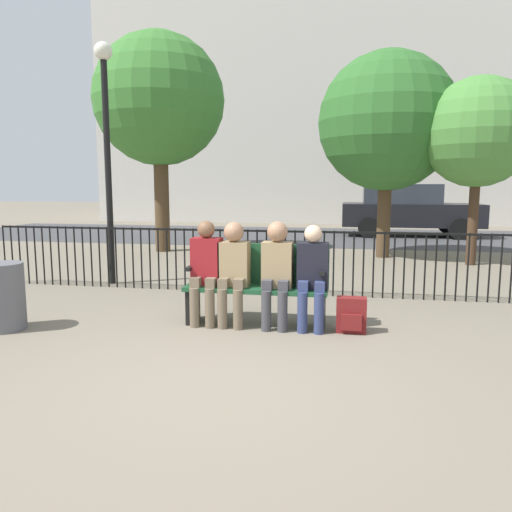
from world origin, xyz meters
TOP-DOWN VIEW (x-y plane):
  - ground_plane at (0.00, 0.00)m, footprint 80.00×80.00m
  - park_bench at (0.00, 1.89)m, footprint 1.63×0.45m
  - seated_person_0 at (-0.58, 1.76)m, footprint 0.34×0.39m
  - seated_person_1 at (-0.25, 1.76)m, footprint 0.34×0.39m
  - seated_person_2 at (0.25, 1.76)m, footprint 0.34×0.39m
  - seated_person_3 at (0.64, 1.76)m, footprint 0.34×0.39m
  - backpack at (1.08, 1.70)m, footprint 0.32×0.20m
  - fence_railing at (-0.02, 3.48)m, footprint 9.01×0.03m
  - tree_0 at (3.45, 6.90)m, footprint 2.13×2.13m
  - tree_1 at (-3.43, 7.74)m, footprint 3.05×3.05m
  - tree_2 at (1.77, 7.69)m, footprint 2.96×2.96m
  - lamp_post at (-2.76, 3.77)m, footprint 0.28×0.28m
  - street_surface at (0.00, 12.00)m, footprint 24.00×6.00m
  - parked_car_0 at (2.81, 12.61)m, footprint 4.20×1.94m
  - building_facade at (0.00, 20.00)m, footprint 20.00×6.00m
  - trash_bin at (-2.72, 1.10)m, footprint 0.46×0.46m

SIDE VIEW (x-z plane):
  - ground_plane at x=0.00m, z-range 0.00..0.00m
  - street_surface at x=0.00m, z-range 0.00..0.01m
  - backpack at x=1.08m, z-range 0.00..0.38m
  - trash_bin at x=-2.72m, z-range 0.00..0.75m
  - park_bench at x=0.00m, z-range 0.03..0.95m
  - fence_railing at x=-0.02m, z-range 0.08..1.03m
  - seated_person_3 at x=0.64m, z-range 0.07..1.23m
  - seated_person_0 at x=-0.58m, z-range 0.07..1.26m
  - seated_person_1 at x=-0.25m, z-range 0.08..1.27m
  - seated_person_2 at x=0.25m, z-range 0.08..1.28m
  - parked_car_0 at x=2.81m, z-range 0.03..1.65m
  - lamp_post at x=-2.76m, z-range 0.60..4.37m
  - tree_0 at x=3.45m, z-range 0.76..4.44m
  - tree_2 at x=1.77m, z-range 0.72..5.15m
  - tree_1 at x=-3.43m, z-range 1.00..6.10m
  - building_facade at x=0.00m, z-range 0.00..18.33m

